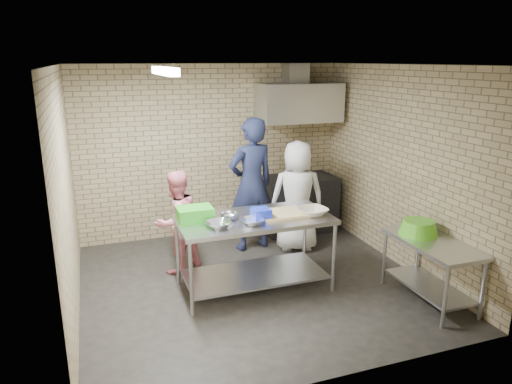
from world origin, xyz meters
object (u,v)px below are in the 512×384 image
man_navy (251,185)px  woman_white (297,196)px  prep_table (254,253)px  blue_tub (261,214)px  side_counter (430,271)px  bottle_green (319,106)px  bottle_red (297,106)px  green_crate (195,214)px  woman_pink (177,222)px  green_basin (419,227)px  stove (298,203)px

man_navy → woman_white: 0.69m
prep_table → blue_tub: size_ratio=9.00×
side_counter → bottle_green: size_ratio=8.00×
prep_table → bottle_red: size_ratio=10.29×
bottle_red → bottle_green: bottle_red is taller
green_crate → man_navy: size_ratio=0.21×
blue_tub → woman_pink: 1.29m
green_crate → green_basin: green_crate is taller
woman_white → bottle_red: bearing=-98.5°
stove → woman_pink: bearing=-156.9°
stove → man_navy: bearing=-152.4°
prep_table → woman_pink: (-0.80, 0.82, 0.23)m
green_crate → woman_white: (1.71, 0.86, -0.19)m
blue_tub → green_basin: size_ratio=0.45×
side_counter → man_navy: 2.73m
blue_tub → woman_white: bearing=48.4°
blue_tub → prep_table: bearing=116.6°
stove → bottle_red: size_ratio=6.67×
green_crate → bottle_green: (2.53, 1.88, 1.01)m
green_basin → woman_white: (-0.80, 1.73, -0.01)m
stove → green_basin: (0.43, -2.50, 0.38)m
stove → green_basin: 2.57m
green_crate → woman_pink: 0.78m
stove → woman_white: 0.93m
side_counter → green_basin: size_ratio=2.61×
man_navy → woman_pink: bearing=8.5°
bottle_red → prep_table: bearing=-125.6°
prep_table → blue_tub: bearing=-63.4°
prep_table → green_basin: size_ratio=4.03×
blue_tub → green_basin: 1.88m
bottle_red → green_basin: bearing=-82.1°
blue_tub → bottle_red: bottle_red is taller
green_basin → man_navy: man_navy is taller
stove → bottle_green: bottle_green is taller
side_counter → green_crate: (-2.53, 1.11, 0.63)m
prep_table → green_crate: bearing=170.3°
blue_tub → woman_pink: (-0.85, 0.92, -0.30)m
green_crate → woman_white: size_ratio=0.25×
bottle_green → woman_pink: 3.17m
stove → bottle_red: bearing=78.2°
prep_table → stove: size_ratio=1.54×
bottle_green → side_counter: bearing=-90.0°
woman_pink → man_navy: bearing=169.0°
woman_white → man_navy: bearing=-8.1°
green_crate → side_counter: bearing=-23.8°
stove → green_basin: size_ratio=2.61×
stove → blue_tub: blue_tub is taller
green_basin → woman_pink: size_ratio=0.33×
side_counter → stove: size_ratio=1.00×
green_basin → bottle_green: bottle_green is taller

